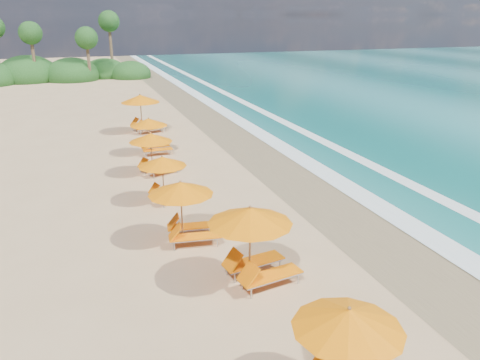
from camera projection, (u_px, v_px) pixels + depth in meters
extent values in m
plane|color=tan|center=(240.00, 207.00, 19.80)|extent=(160.00, 160.00, 0.00)
cube|color=#8B7953|center=(326.00, 196.00, 21.03)|extent=(4.00, 160.00, 0.01)
cube|color=white|center=(355.00, 191.00, 21.48)|extent=(1.20, 160.00, 0.01)
cube|color=white|center=(411.00, 184.00, 22.41)|extent=(0.80, 160.00, 0.01)
cylinder|color=olive|center=(345.00, 357.00, 9.53)|extent=(0.05, 0.05, 2.17)
cone|color=orange|center=(348.00, 319.00, 9.24)|extent=(2.27, 2.27, 0.44)
sphere|color=olive|center=(349.00, 308.00, 9.16)|extent=(0.08, 0.08, 0.08)
cylinder|color=olive|center=(250.00, 247.00, 13.81)|extent=(0.06, 0.06, 2.39)
cone|color=orange|center=(250.00, 216.00, 13.49)|extent=(2.84, 2.84, 0.48)
sphere|color=olive|center=(250.00, 207.00, 13.40)|extent=(0.09, 0.09, 0.09)
cylinder|color=olive|center=(182.00, 213.00, 16.47)|extent=(0.05, 0.05, 2.18)
cone|color=orange|center=(181.00, 188.00, 16.18)|extent=(2.52, 2.52, 0.44)
sphere|color=olive|center=(180.00, 181.00, 16.10)|extent=(0.08, 0.08, 0.08)
cylinder|color=olive|center=(163.00, 180.00, 20.05)|extent=(0.05, 0.05, 1.97)
cone|color=orange|center=(162.00, 161.00, 19.78)|extent=(2.49, 2.49, 0.40)
sphere|color=olive|center=(162.00, 156.00, 19.71)|extent=(0.07, 0.07, 0.07)
cylinder|color=olive|center=(152.00, 154.00, 23.55)|extent=(0.05, 0.05, 2.07)
cone|color=orange|center=(151.00, 138.00, 23.27)|extent=(2.77, 2.77, 0.41)
sphere|color=olive|center=(150.00, 133.00, 23.20)|extent=(0.07, 0.07, 0.07)
cylinder|color=olive|center=(149.00, 137.00, 27.03)|extent=(0.05, 0.05, 2.04)
cone|color=orange|center=(149.00, 122.00, 26.76)|extent=(2.14, 2.14, 0.41)
sphere|color=olive|center=(148.00, 118.00, 26.68)|extent=(0.07, 0.07, 0.07)
cylinder|color=olive|center=(141.00, 114.00, 31.95)|extent=(0.06, 0.06, 2.51)
cone|color=orange|center=(140.00, 99.00, 31.61)|extent=(3.06, 3.06, 0.50)
sphere|color=olive|center=(140.00, 94.00, 31.52)|extent=(0.09, 0.09, 0.09)
ellipsoid|color=#163D14|center=(72.00, 75.00, 57.93)|extent=(6.40, 6.40, 4.16)
ellipsoid|color=#163D14|center=(28.00, 75.00, 57.26)|extent=(7.20, 7.20, 4.68)
ellipsoid|color=#163D14|center=(105.00, 73.00, 60.98)|extent=(5.60, 5.60, 3.64)
ellipsoid|color=#163D14|center=(131.00, 74.00, 60.13)|extent=(5.00, 5.00, 3.25)
cylinder|color=brown|center=(89.00, 60.00, 56.15)|extent=(0.36, 0.36, 5.00)
sphere|color=#163D14|center=(86.00, 38.00, 55.33)|extent=(2.60, 2.60, 2.60)
cylinder|color=brown|center=(34.00, 58.00, 55.09)|extent=(0.36, 0.36, 5.60)
sphere|color=#163D14|center=(30.00, 33.00, 54.17)|extent=(2.60, 2.60, 2.60)
cylinder|color=brown|center=(111.00, 49.00, 60.35)|extent=(0.36, 0.36, 6.80)
sphere|color=#163D14|center=(109.00, 21.00, 59.24)|extent=(2.60, 2.60, 2.60)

